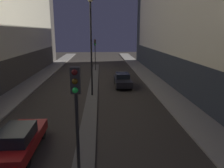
{
  "coord_description": "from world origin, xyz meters",
  "views": [
    {
      "loc": [
        0.85,
        -2.68,
        6.07
      ],
      "look_at": [
        2.08,
        20.68,
        0.5
      ],
      "focal_mm": 35.0,
      "sensor_mm": 36.0,
      "label": 1
    }
  ],
  "objects_px": {
    "traffic_light_mid": "(95,48)",
    "street_lamp": "(91,30)",
    "traffic_light_near": "(76,105)",
    "car_left_lane": "(19,140)",
    "car_right_lane": "(123,80)"
  },
  "relations": [
    {
      "from": "traffic_light_near",
      "to": "traffic_light_mid",
      "type": "xyz_separation_m",
      "value": [
        0.0,
        27.72,
        0.0
      ]
    },
    {
      "from": "street_lamp",
      "to": "car_right_lane",
      "type": "height_order",
      "value": "street_lamp"
    },
    {
      "from": "car_left_lane",
      "to": "traffic_light_near",
      "type": "bearing_deg",
      "value": -43.88
    },
    {
      "from": "traffic_light_mid",
      "to": "car_right_lane",
      "type": "relative_size",
      "value": 1.07
    },
    {
      "from": "traffic_light_mid",
      "to": "street_lamp",
      "type": "xyz_separation_m",
      "value": [
        0.0,
        -14.37,
        2.59
      ]
    },
    {
      "from": "street_lamp",
      "to": "traffic_light_near",
      "type": "bearing_deg",
      "value": -90.0
    },
    {
      "from": "traffic_light_near",
      "to": "car_right_lane",
      "type": "bearing_deg",
      "value": 78.93
    },
    {
      "from": "traffic_light_near",
      "to": "traffic_light_mid",
      "type": "height_order",
      "value": "same"
    },
    {
      "from": "traffic_light_near",
      "to": "car_right_lane",
      "type": "height_order",
      "value": "traffic_light_near"
    },
    {
      "from": "traffic_light_near",
      "to": "car_right_lane",
      "type": "relative_size",
      "value": 1.07
    },
    {
      "from": "traffic_light_near",
      "to": "car_left_lane",
      "type": "bearing_deg",
      "value": 136.12
    },
    {
      "from": "traffic_light_near",
      "to": "street_lamp",
      "type": "distance_m",
      "value": 13.59
    },
    {
      "from": "traffic_light_near",
      "to": "car_right_lane",
      "type": "distance_m",
      "value": 17.61
    },
    {
      "from": "traffic_light_mid",
      "to": "street_lamp",
      "type": "height_order",
      "value": "street_lamp"
    },
    {
      "from": "traffic_light_near",
      "to": "car_left_lane",
      "type": "xyz_separation_m",
      "value": [
        -3.33,
        3.21,
        -2.91
      ]
    }
  ]
}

